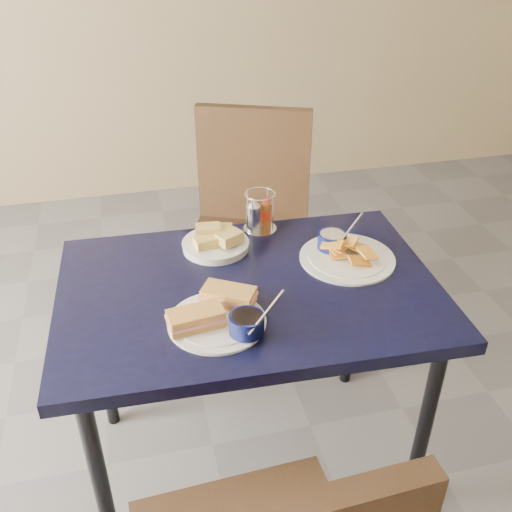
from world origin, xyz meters
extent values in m
cube|color=black|center=(0.12, 0.23, 0.73)|extent=(1.11, 0.76, 0.04)
cylinder|color=black|center=(-0.35, -0.06, 0.35)|extent=(0.04, 0.04, 0.71)
cylinder|color=black|center=(0.59, -0.06, 0.35)|extent=(0.04, 0.04, 0.71)
cylinder|color=black|center=(-0.35, 0.52, 0.35)|extent=(0.04, 0.04, 0.71)
cylinder|color=black|center=(0.59, 0.52, 0.35)|extent=(0.04, 0.04, 0.71)
cube|color=black|center=(0.26, 0.88, 0.48)|extent=(0.60, 0.59, 0.04)
cylinder|color=black|center=(0.07, 0.70, 0.23)|extent=(0.04, 0.04, 0.46)
cylinder|color=black|center=(0.45, 0.70, 0.23)|extent=(0.04, 0.04, 0.46)
cylinder|color=black|center=(0.07, 1.06, 0.23)|extent=(0.04, 0.04, 0.46)
cylinder|color=black|center=(0.45, 1.06, 0.23)|extent=(0.04, 0.04, 0.46)
cube|color=black|center=(0.26, 1.08, 0.75)|extent=(0.45, 0.22, 0.49)
cylinder|color=white|center=(0.00, 0.08, 0.75)|extent=(0.26, 0.26, 0.01)
cylinder|color=white|center=(0.00, 0.08, 0.76)|extent=(0.21, 0.21, 0.00)
cube|color=#D79C4D|center=(-0.05, 0.07, 0.78)|extent=(0.15, 0.09, 0.04)
cube|color=#D78386|center=(-0.05, 0.07, 0.78)|extent=(0.15, 0.10, 0.01)
cube|color=#D79C4D|center=(0.05, 0.15, 0.78)|extent=(0.16, 0.13, 0.04)
cube|color=#D78386|center=(0.05, 0.15, 0.78)|extent=(0.16, 0.14, 0.01)
cylinder|color=#090D33|center=(0.07, 0.02, 0.79)|extent=(0.09, 0.09, 0.05)
cylinder|color=black|center=(0.07, 0.02, 0.80)|extent=(0.08, 0.08, 0.01)
cylinder|color=silver|center=(0.11, 0.00, 0.83)|extent=(0.11, 0.07, 0.08)
cylinder|color=white|center=(0.45, 0.29, 0.75)|extent=(0.29, 0.29, 0.01)
cylinder|color=white|center=(0.45, 0.29, 0.76)|extent=(0.24, 0.24, 0.00)
cube|color=gold|center=(0.46, 0.24, 0.76)|extent=(0.07, 0.05, 0.03)
cube|color=gold|center=(0.42, 0.30, 0.77)|extent=(0.05, 0.07, 0.02)
cube|color=gold|center=(0.48, 0.32, 0.77)|extent=(0.07, 0.08, 0.01)
cube|color=gold|center=(0.42, 0.31, 0.78)|extent=(0.08, 0.08, 0.03)
cube|color=gold|center=(0.42, 0.30, 0.78)|extent=(0.08, 0.06, 0.03)
cube|color=gold|center=(0.45, 0.31, 0.79)|extent=(0.08, 0.08, 0.03)
cube|color=gold|center=(0.49, 0.25, 0.79)|extent=(0.05, 0.07, 0.02)
cube|color=gold|center=(0.40, 0.30, 0.80)|extent=(0.08, 0.07, 0.02)
cube|color=gold|center=(0.43, 0.34, 0.80)|extent=(0.05, 0.07, 0.01)
cylinder|color=#090D33|center=(0.42, 0.35, 0.79)|extent=(0.09, 0.09, 0.05)
cylinder|color=#C5B295|center=(0.42, 0.35, 0.80)|extent=(0.08, 0.08, 0.01)
cylinder|color=silver|center=(0.46, 0.33, 0.83)|extent=(0.11, 0.07, 0.08)
cylinder|color=white|center=(0.07, 0.45, 0.76)|extent=(0.21, 0.21, 0.02)
cylinder|color=white|center=(0.07, 0.45, 0.77)|extent=(0.17, 0.17, 0.00)
cube|color=#DBB860|center=(0.04, 0.43, 0.79)|extent=(0.08, 0.06, 0.03)
cube|color=#DBB860|center=(0.09, 0.48, 0.79)|extent=(0.09, 0.07, 0.03)
cube|color=#DBB860|center=(0.11, 0.42, 0.80)|extent=(0.09, 0.08, 0.03)
cube|color=#DBB860|center=(0.05, 0.47, 0.81)|extent=(0.08, 0.06, 0.03)
cylinder|color=silver|center=(0.23, 0.53, 0.75)|extent=(0.11, 0.11, 0.01)
cylinder|color=silver|center=(0.26, 0.57, 0.82)|extent=(0.01, 0.00, 0.13)
cylinder|color=silver|center=(0.20, 0.57, 0.82)|extent=(0.01, 0.00, 0.13)
cylinder|color=silver|center=(0.20, 0.50, 0.82)|extent=(0.01, 0.00, 0.13)
cylinder|color=silver|center=(0.26, 0.50, 0.82)|extent=(0.01, 0.00, 0.13)
torus|color=silver|center=(0.23, 0.53, 0.88)|extent=(0.10, 0.10, 0.00)
cylinder|color=silver|center=(0.21, 0.53, 0.80)|extent=(0.05, 0.05, 0.08)
cone|color=silver|center=(0.21, 0.53, 0.85)|extent=(0.04, 0.04, 0.02)
cylinder|color=brown|center=(0.25, 0.54, 0.80)|extent=(0.03, 0.03, 0.08)
cylinder|color=#A22109|center=(0.25, 0.54, 0.80)|extent=(0.03, 0.03, 0.03)
cylinder|color=#A22109|center=(0.25, 0.54, 0.85)|extent=(0.02, 0.02, 0.02)
camera|label=1|loc=(-0.17, -1.07, 1.69)|focal=40.00mm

